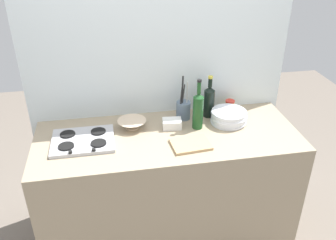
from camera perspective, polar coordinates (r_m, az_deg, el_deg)
The scene contains 12 objects.
ground_plane at distance 3.03m, azimuth -0.00°, elevation -17.05°, with size 6.00×6.00×0.00m, color #6B6056.
counter_block at distance 2.72m, azimuth -0.00°, elevation -10.51°, with size 1.80×0.70×0.90m, color tan.
backsplash_panel at distance 2.68m, azimuth -1.46°, elevation 6.49°, with size 1.90×0.06×2.31m, color silver.
stovetop_hob at distance 2.44m, azimuth -13.27°, elevation -3.17°, with size 0.41×0.33×0.04m.
plate_stack at distance 2.62m, azimuth 9.56°, elevation 0.48°, with size 0.26×0.26×0.09m.
wine_bottle_leftmost at distance 2.49m, azimuth 4.77°, elevation 1.61°, with size 0.07×0.07×0.36m.
wine_bottle_mid_left at distance 2.66m, azimuth 6.51°, elevation 3.03°, with size 0.08×0.08×0.32m.
mixing_bowl at distance 2.54m, azimuth -5.72°, elevation -0.58°, with size 0.20×0.20×0.06m.
butter_dish at distance 2.53m, azimuth 0.64°, elevation -0.59°, with size 0.13×0.10×0.06m, color white.
utensil_crock at distance 2.64m, azimuth 2.43°, elevation 1.73°, with size 0.10×0.10×0.32m.
condiment_jar_front at distance 2.79m, azimuth 9.72°, elevation 2.25°, with size 0.07×0.07×0.09m.
cutting_board at distance 2.35m, azimuth 3.59°, elevation -3.84°, with size 0.25×0.18×0.02m, color tan.
Camera 1 is at (-0.37, -2.06, 2.20)m, focal length 38.61 mm.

